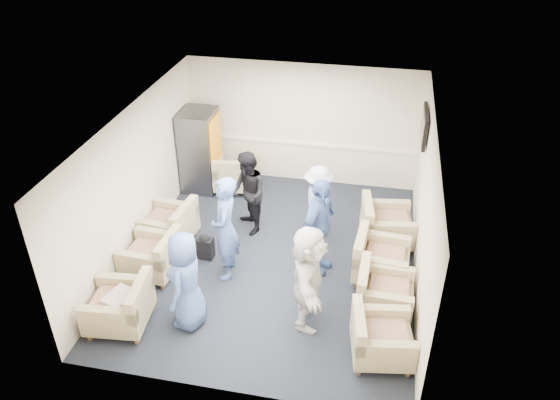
% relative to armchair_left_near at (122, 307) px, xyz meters
% --- Properties ---
extents(floor, '(6.00, 6.00, 0.00)m').
position_rel_armchair_left_near_xyz_m(floor, '(1.93, 2.10, -0.36)').
color(floor, black).
rests_on(floor, ground).
extents(ceiling, '(6.00, 6.00, 0.00)m').
position_rel_armchair_left_near_xyz_m(ceiling, '(1.93, 2.10, 2.34)').
color(ceiling, silver).
rests_on(ceiling, back_wall).
extents(back_wall, '(5.00, 0.02, 2.70)m').
position_rel_armchair_left_near_xyz_m(back_wall, '(1.93, 5.10, 0.99)').
color(back_wall, beige).
rests_on(back_wall, floor).
extents(front_wall, '(5.00, 0.02, 2.70)m').
position_rel_armchair_left_near_xyz_m(front_wall, '(1.93, -0.90, 0.99)').
color(front_wall, beige).
rests_on(front_wall, floor).
extents(left_wall, '(0.02, 6.00, 2.70)m').
position_rel_armchair_left_near_xyz_m(left_wall, '(-0.57, 2.10, 0.99)').
color(left_wall, beige).
rests_on(left_wall, floor).
extents(right_wall, '(0.02, 6.00, 2.70)m').
position_rel_armchair_left_near_xyz_m(right_wall, '(4.43, 2.10, 0.99)').
color(right_wall, beige).
rests_on(right_wall, floor).
extents(chair_rail, '(4.98, 0.04, 0.06)m').
position_rel_armchair_left_near_xyz_m(chair_rail, '(1.93, 5.08, 0.54)').
color(chair_rail, white).
rests_on(chair_rail, back_wall).
extents(tv, '(0.10, 1.00, 0.58)m').
position_rel_armchair_left_near_xyz_m(tv, '(4.37, 3.90, 1.69)').
color(tv, black).
rests_on(tv, right_wall).
extents(armchair_left_near, '(0.98, 0.98, 0.71)m').
position_rel_armchair_left_near_xyz_m(armchair_left_near, '(0.00, 0.00, 0.00)').
color(armchair_left_near, tan).
rests_on(armchair_left_near, floor).
extents(armchair_left_mid, '(0.92, 0.92, 0.70)m').
position_rel_armchair_left_near_xyz_m(armchair_left_mid, '(-0.02, 1.29, -0.01)').
color(armchair_left_mid, tan).
rests_on(armchair_left_mid, floor).
extents(armchair_left_far, '(1.00, 1.00, 0.72)m').
position_rel_armchair_left_near_xyz_m(armchair_left_far, '(-0.07, 2.21, 0.00)').
color(armchair_left_far, tan).
rests_on(armchair_left_far, floor).
extents(armchair_right_near, '(0.98, 0.98, 0.68)m').
position_rel_armchair_left_near_xyz_m(armchair_right_near, '(3.87, 0.13, -0.02)').
color(armchair_right_near, tan).
rests_on(armchair_right_near, floor).
extents(armchair_right_midnear, '(0.89, 0.89, 0.69)m').
position_rel_armchair_left_near_xyz_m(armchair_right_midnear, '(3.87, 1.12, -0.01)').
color(armchair_right_midnear, tan).
rests_on(armchair_right_midnear, floor).
extents(armchair_right_midfar, '(0.96, 0.96, 0.72)m').
position_rel_armchair_left_near_xyz_m(armchair_right_midfar, '(3.78, 1.95, 0.00)').
color(armchair_right_midfar, tan).
rests_on(armchair_right_midfar, floor).
extents(armchair_right_far, '(1.06, 1.06, 0.74)m').
position_rel_armchair_left_near_xyz_m(armchair_right_far, '(3.83, 3.02, 0.01)').
color(armchair_right_far, tan).
rests_on(armchair_right_far, floor).
extents(armchair_corner, '(1.02, 1.02, 0.71)m').
position_rel_armchair_left_near_xyz_m(armchair_corner, '(0.58, 4.35, -0.00)').
color(armchair_corner, tan).
rests_on(armchair_corner, floor).
extents(vending_machine, '(0.73, 0.85, 1.78)m').
position_rel_armchair_left_near_xyz_m(vending_machine, '(-0.16, 4.34, 0.54)').
color(vending_machine, '#4E4E56').
rests_on(vending_machine, floor).
extents(backpack, '(0.30, 0.22, 0.49)m').
position_rel_armchair_left_near_xyz_m(backpack, '(0.70, 1.89, -0.10)').
color(backpack, black).
rests_on(backpack, floor).
extents(pillow, '(0.47, 0.54, 0.13)m').
position_rel_armchair_left_near_xyz_m(pillow, '(-0.01, -0.01, 0.18)').
color(pillow, beige).
rests_on(pillow, armchair_left_near).
extents(person_front_left, '(0.57, 0.83, 1.65)m').
position_rel_armchair_left_near_xyz_m(person_front_left, '(0.98, 0.27, 0.47)').
color(person_front_left, '#4563A6').
rests_on(person_front_left, floor).
extents(person_mid_left, '(0.58, 0.77, 1.90)m').
position_rel_armchair_left_near_xyz_m(person_mid_left, '(1.22, 1.53, 0.59)').
color(person_mid_left, '#4563A6').
rests_on(person_mid_left, floor).
extents(person_back_left, '(0.95, 1.02, 1.66)m').
position_rel_armchair_left_near_xyz_m(person_back_left, '(1.25, 2.90, 0.47)').
color(person_back_left, black).
rests_on(person_back_left, floor).
extents(person_back_right, '(0.85, 1.09, 1.49)m').
position_rel_armchair_left_near_xyz_m(person_back_right, '(2.58, 2.97, 0.39)').
color(person_back_right, silver).
rests_on(person_back_right, floor).
extents(person_mid_right, '(0.76, 1.15, 1.81)m').
position_rel_armchair_left_near_xyz_m(person_mid_right, '(2.74, 1.96, 0.55)').
color(person_mid_right, '#4563A6').
rests_on(person_mid_right, floor).
extents(person_front_right, '(0.62, 1.65, 1.74)m').
position_rel_armchair_left_near_xyz_m(person_front_right, '(2.76, 0.66, 0.51)').
color(person_front_right, silver).
rests_on(person_front_right, floor).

